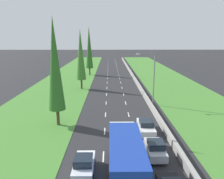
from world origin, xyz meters
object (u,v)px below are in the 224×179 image
(blue_box_truck_centre_lane, at_px, (125,160))
(poplar_tree_fourth, at_px, (89,48))
(poplar_tree_third, at_px, (81,55))
(silver_hatchback_right_lane, at_px, (155,149))
(street_light_mast, at_px, (152,75))
(white_sedan_right_lane, at_px, (146,126))
(white_hatchback_left_lane, at_px, (84,165))
(poplar_tree_second, at_px, (55,65))

(blue_box_truck_centre_lane, height_order, poplar_tree_fourth, poplar_tree_fourth)
(blue_box_truck_centre_lane, xyz_separation_m, poplar_tree_third, (-7.53, 33.33, 5.52))
(silver_hatchback_right_lane, height_order, poplar_tree_third, poplar_tree_third)
(blue_box_truck_centre_lane, height_order, poplar_tree_third, poplar_tree_third)
(poplar_tree_fourth, xyz_separation_m, street_light_mast, (13.26, -31.18, -3.12))
(white_sedan_right_lane, distance_m, poplar_tree_third, 26.82)
(poplar_tree_fourth, bearing_deg, street_light_mast, -66.97)
(white_hatchback_left_lane, height_order, silver_hatchback_right_lane, same)
(poplar_tree_second, xyz_separation_m, street_light_mast, (13.99, 8.61, -2.84))
(poplar_tree_third, relative_size, street_light_mast, 1.48)
(blue_box_truck_centre_lane, distance_m, white_sedan_right_lane, 10.37)
(street_light_mast, bearing_deg, poplar_tree_third, 137.32)
(silver_hatchback_right_lane, relative_size, poplar_tree_fourth, 0.27)
(blue_box_truck_centre_lane, height_order, white_sedan_right_lane, blue_box_truck_centre_lane)
(silver_hatchback_right_lane, height_order, poplar_tree_fourth, poplar_tree_fourth)
(silver_hatchback_right_lane, distance_m, poplar_tree_fourth, 49.63)
(poplar_tree_fourth, relative_size, street_light_mast, 1.62)
(poplar_tree_second, bearing_deg, poplar_tree_third, 88.55)
(blue_box_truck_centre_lane, distance_m, poplar_tree_fourth, 52.97)
(silver_hatchback_right_lane, bearing_deg, poplar_tree_second, 144.38)
(poplar_tree_second, height_order, poplar_tree_third, poplar_tree_second)
(poplar_tree_second, bearing_deg, silver_hatchback_right_lane, -35.62)
(white_sedan_right_lane, height_order, street_light_mast, street_light_mast)
(poplar_tree_third, bearing_deg, street_light_mast, -42.68)
(blue_box_truck_centre_lane, height_order, street_light_mast, street_light_mast)
(blue_box_truck_centre_lane, bearing_deg, poplar_tree_third, 102.73)
(poplar_tree_fourth, bearing_deg, poplar_tree_second, -91.06)
(blue_box_truck_centre_lane, height_order, white_hatchback_left_lane, blue_box_truck_centre_lane)
(white_sedan_right_lane, bearing_deg, white_hatchback_left_lane, -128.72)
(white_sedan_right_lane, relative_size, street_light_mast, 0.50)
(silver_hatchback_right_lane, relative_size, street_light_mast, 0.43)
(poplar_tree_second, relative_size, street_light_mast, 1.56)
(silver_hatchback_right_lane, height_order, street_light_mast, street_light_mast)
(street_light_mast, bearing_deg, blue_box_truck_centre_lane, -105.83)
(poplar_tree_fourth, bearing_deg, blue_box_truck_centre_lane, -82.00)
(white_hatchback_left_lane, relative_size, poplar_tree_third, 0.29)
(poplar_tree_third, xyz_separation_m, street_light_mast, (13.46, -12.41, -2.47))
(white_hatchback_left_lane, distance_m, silver_hatchback_right_lane, 7.20)
(street_light_mast, bearing_deg, silver_hatchback_right_lane, -99.09)
(poplar_tree_third, bearing_deg, poplar_tree_second, -91.45)
(blue_box_truck_centre_lane, xyz_separation_m, poplar_tree_fourth, (-7.33, 52.10, 6.17))
(blue_box_truck_centre_lane, xyz_separation_m, poplar_tree_second, (-8.06, 12.30, 5.89))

